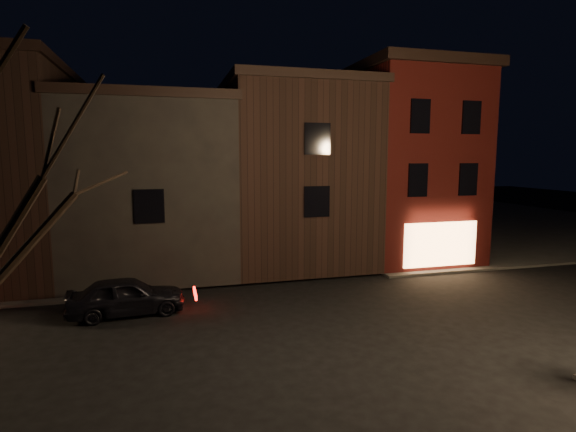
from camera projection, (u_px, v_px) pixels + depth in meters
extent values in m
plane|color=black|center=(326.00, 328.00, 15.16)|extent=(120.00, 120.00, 0.00)
cube|color=#2D2B28|center=(462.00, 222.00, 39.48)|extent=(30.00, 30.00, 0.12)
cube|color=#4D100D|center=(402.00, 167.00, 25.65)|extent=(6.00, 8.00, 10.00)
cube|color=black|center=(405.00, 73.00, 24.96)|extent=(6.50, 8.50, 0.50)
cube|color=#FFB772|center=(440.00, 244.00, 22.26)|extent=(4.00, 0.12, 2.20)
cube|color=black|center=(288.00, 177.00, 24.99)|extent=(7.00, 10.00, 9.00)
cube|color=black|center=(288.00, 90.00, 24.37)|extent=(7.30, 10.30, 0.40)
cube|color=black|center=(152.00, 188.00, 23.18)|extent=(7.50, 10.00, 8.00)
cube|color=black|center=(149.00, 105.00, 22.62)|extent=(7.80, 10.30, 0.40)
imported|color=black|center=(127.00, 296.00, 16.34)|extent=(4.24, 2.02, 1.40)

